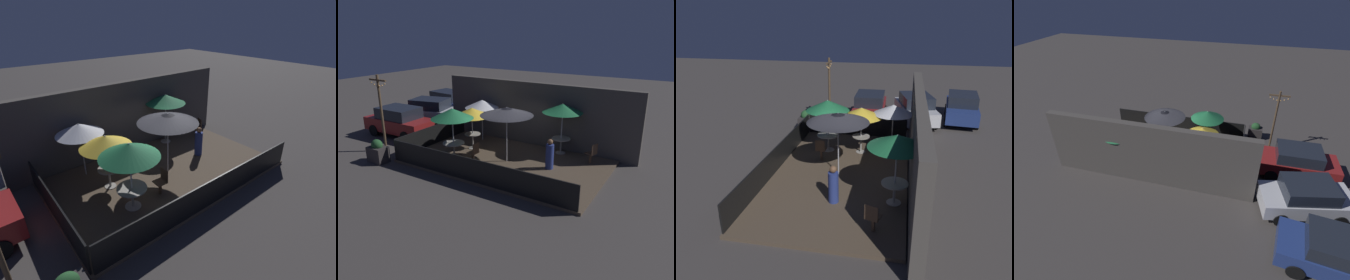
% 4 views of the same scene
% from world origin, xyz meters
% --- Properties ---
extents(ground_plane, '(60.00, 60.00, 0.00)m').
position_xyz_m(ground_plane, '(0.00, 0.00, 0.00)').
color(ground_plane, '#423D3A').
extents(patio_deck, '(8.72, 5.12, 0.12)m').
position_xyz_m(patio_deck, '(0.00, 0.00, 0.06)').
color(patio_deck, brown).
rests_on(patio_deck, ground_plane).
extents(building_wall, '(10.32, 0.36, 3.24)m').
position_xyz_m(building_wall, '(0.00, 2.79, 1.62)').
color(building_wall, '#4C4742').
rests_on(building_wall, ground_plane).
extents(fence_front, '(8.52, 0.05, 0.95)m').
position_xyz_m(fence_front, '(0.00, -2.51, 0.59)').
color(fence_front, black).
rests_on(fence_front, patio_deck).
extents(fence_side_left, '(0.05, 4.92, 0.95)m').
position_xyz_m(fence_side_left, '(-4.32, 0.00, 0.59)').
color(fence_side_left, black).
rests_on(fence_side_left, patio_deck).
extents(patio_umbrella_0, '(1.80, 1.80, 2.04)m').
position_xyz_m(patio_umbrella_0, '(-2.20, 0.49, 1.95)').
color(patio_umbrella_0, '#B2B2B7').
rests_on(patio_umbrella_0, patio_deck).
extents(patio_umbrella_1, '(1.88, 1.88, 2.31)m').
position_xyz_m(patio_umbrella_1, '(-2.17, -0.98, 2.20)').
color(patio_umbrella_1, '#B2B2B7').
rests_on(patio_umbrella_1, patio_deck).
extents(patio_umbrella_2, '(1.86, 1.86, 2.38)m').
position_xyz_m(patio_umbrella_2, '(1.72, 2.13, 2.29)').
color(patio_umbrella_2, '#B2B2B7').
rests_on(patio_umbrella_2, patio_deck).
extents(patio_umbrella_3, '(2.30, 2.30, 2.45)m').
position_xyz_m(patio_umbrella_3, '(0.07, -0.05, 2.39)').
color(patio_umbrella_3, '#B2B2B7').
rests_on(patio_umbrella_3, patio_deck).
extents(patio_umbrella_4, '(1.74, 1.74, 2.14)m').
position_xyz_m(patio_umbrella_4, '(-2.56, 1.82, 2.05)').
color(patio_umbrella_4, '#B2B2B7').
rests_on(patio_umbrella_4, patio_deck).
extents(dining_table_0, '(0.77, 0.77, 0.76)m').
position_xyz_m(dining_table_0, '(-2.20, 0.49, 0.71)').
color(dining_table_0, '#9E998E').
rests_on(dining_table_0, patio_deck).
extents(dining_table_1, '(0.98, 0.98, 0.74)m').
position_xyz_m(dining_table_1, '(-2.17, -0.98, 0.71)').
color(dining_table_1, '#9E998E').
rests_on(dining_table_1, patio_deck).
extents(dining_table_2, '(0.87, 0.87, 0.74)m').
position_xyz_m(dining_table_2, '(1.72, 2.13, 0.70)').
color(dining_table_2, '#9E998E').
rests_on(dining_table_2, patio_deck).
extents(patio_chair_0, '(0.41, 0.41, 0.95)m').
position_xyz_m(patio_chair_0, '(-1.00, -1.02, 0.64)').
color(patio_chair_0, '#4C3828').
rests_on(patio_chair_0, patio_deck).
extents(patio_chair_1, '(0.50, 0.50, 0.93)m').
position_xyz_m(patio_chair_1, '(3.38, 1.60, 0.63)').
color(patio_chair_1, '#4C3828').
rests_on(patio_chair_1, patio_deck).
extents(patron_0, '(0.47, 0.47, 1.30)m').
position_xyz_m(patron_0, '(2.02, 0.18, 0.72)').
color(patron_0, navy).
rests_on(patron_0, patio_deck).
extents(planter_box, '(0.86, 0.60, 1.07)m').
position_xyz_m(planter_box, '(-4.96, -2.90, 0.47)').
color(planter_box, '#332D2D').
rests_on(planter_box, ground_plane).
extents(light_post, '(1.10, 0.12, 3.72)m').
position_xyz_m(light_post, '(-5.86, -1.76, 2.09)').
color(light_post, brown).
rests_on(light_post, ground_plane).
extents(parked_car_0, '(3.95, 1.85, 1.62)m').
position_xyz_m(parked_car_0, '(-7.13, 0.32, 0.84)').
color(parked_car_0, maroon).
rests_on(parked_car_0, ground_plane).
extents(parked_car_1, '(4.14, 2.53, 1.62)m').
position_xyz_m(parked_car_1, '(-7.28, 2.92, 0.84)').
color(parked_car_1, silver).
rests_on(parked_car_1, ground_plane).
extents(parked_car_2, '(4.15, 2.12, 1.62)m').
position_xyz_m(parked_car_2, '(-8.01, 5.52, 0.84)').
color(parked_car_2, navy).
rests_on(parked_car_2, ground_plane).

